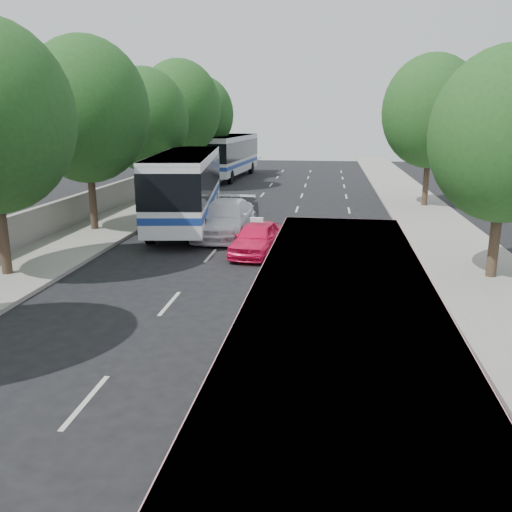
% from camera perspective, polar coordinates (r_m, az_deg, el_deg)
% --- Properties ---
extents(ground, '(120.00, 120.00, 0.00)m').
position_cam_1_polar(ground, '(13.03, -5.95, -11.21)').
color(ground, black).
rests_on(ground, ground).
extents(sidewalk_left, '(4.00, 90.00, 0.15)m').
position_cam_1_polar(sidewalk_left, '(33.84, -12.20, 4.75)').
color(sidewalk_left, '#9E998E').
rests_on(sidewalk_left, ground).
extents(sidewalk_right, '(4.00, 90.00, 0.12)m').
position_cam_1_polar(sidewalk_right, '(32.38, 17.52, 3.94)').
color(sidewalk_right, '#9E998E').
rests_on(sidewalk_right, ground).
extents(low_wall, '(0.30, 90.00, 1.50)m').
position_cam_1_polar(low_wall, '(34.36, -15.12, 6.11)').
color(low_wall, '#9E998E').
rests_on(low_wall, sidewalk_left).
extents(tree_left_c, '(6.00, 6.00, 9.35)m').
position_cam_1_polar(tree_left_c, '(27.81, -17.41, 14.90)').
color(tree_left_c, '#38281E').
rests_on(tree_left_c, ground).
extents(tree_left_d, '(5.52, 5.52, 8.60)m').
position_cam_1_polar(tree_left_d, '(35.22, -11.65, 14.24)').
color(tree_left_d, '#38281E').
rests_on(tree_left_d, ground).
extents(tree_left_e, '(6.30, 6.30, 9.82)m').
position_cam_1_polar(tree_left_e, '(42.85, -7.99, 15.47)').
color(tree_left_e, '#38281E').
rests_on(tree_left_e, ground).
extents(tree_left_f, '(5.88, 5.88, 9.16)m').
position_cam_1_polar(tree_left_f, '(50.65, -5.73, 14.88)').
color(tree_left_f, '#38281E').
rests_on(tree_left_f, ground).
extents(tree_right_near, '(5.10, 5.10, 7.95)m').
position_cam_1_polar(tree_right_near, '(20.23, 25.18, 11.96)').
color(tree_right_near, '#38281E').
rests_on(tree_right_near, ground).
extents(tree_right_far, '(6.00, 6.00, 9.35)m').
position_cam_1_polar(tree_right_far, '(35.88, 18.15, 14.62)').
color(tree_right_far, '#38281E').
rests_on(tree_right_far, ground).
extents(pink_bus, '(2.75, 10.34, 3.29)m').
position_cam_1_polar(pink_bus, '(8.45, 8.79, -10.84)').
color(pink_bus, '#D5898C').
rests_on(pink_bus, ground).
extents(pink_taxi, '(2.16, 4.25, 1.39)m').
position_cam_1_polar(pink_taxi, '(22.59, 0.08, 1.89)').
color(pink_taxi, '#FF1655').
rests_on(pink_taxi, ground).
extents(white_pickup, '(2.58, 5.90, 1.69)m').
position_cam_1_polar(white_pickup, '(26.18, -3.26, 3.96)').
color(white_pickup, white).
rests_on(white_pickup, ground).
extents(tour_coach_front, '(4.46, 12.90, 3.78)m').
position_cam_1_polar(tour_coach_front, '(28.84, -7.33, 7.73)').
color(tour_coach_front, white).
rests_on(tour_coach_front, ground).
extents(tour_coach_rear, '(3.62, 13.09, 3.87)m').
position_cam_1_polar(tour_coach_rear, '(51.04, -2.84, 10.81)').
color(tour_coach_rear, silver).
rests_on(tour_coach_rear, ground).
extents(taxi_roof_sign, '(0.57, 0.25, 0.18)m').
position_cam_1_polar(taxi_roof_sign, '(22.43, 0.09, 3.84)').
color(taxi_roof_sign, silver).
rests_on(taxi_roof_sign, pink_taxi).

